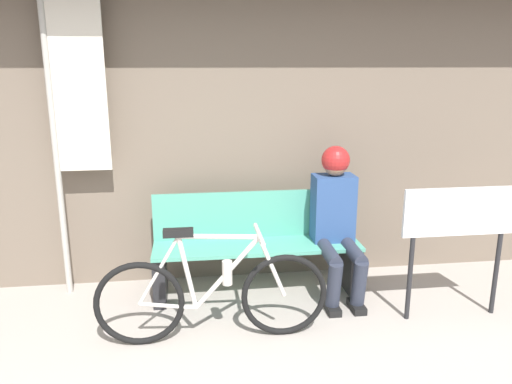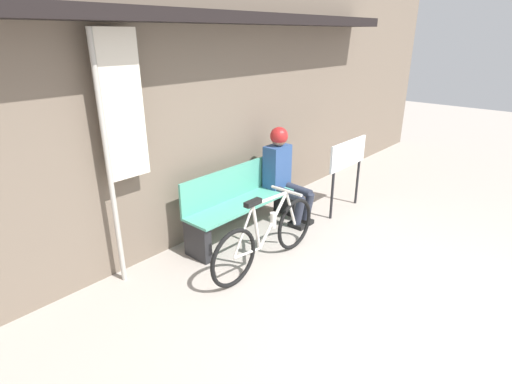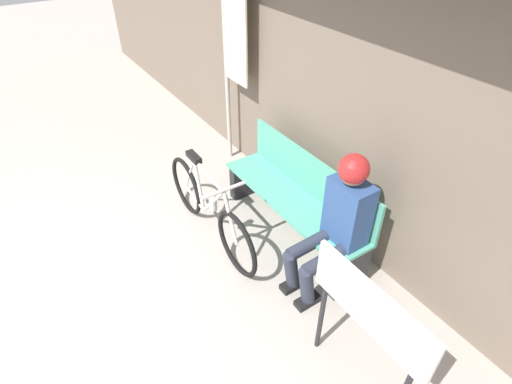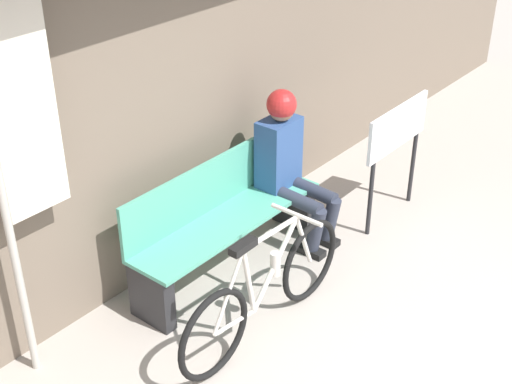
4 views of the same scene
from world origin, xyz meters
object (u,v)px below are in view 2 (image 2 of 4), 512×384
Objects in this scene: banner_pole at (118,129)px; signboard at (348,159)px; person_seated at (283,169)px; park_bench_near at (243,203)px; bicycle at (267,236)px.

banner_pole reaches higher than signboard.
banner_pole is (-2.07, 0.31, 0.83)m from person_seated.
park_bench_near is at bearing 156.65° from signboard.
banner_pole is 2.36× the size of signboard.
person_seated is 1.22× the size of signboard.
bicycle is at bearing -176.76° from signboard.
park_bench_near is 1.06× the size of bicycle.
park_bench_near is 1.37× the size of person_seated.
banner_pole is at bearing 138.68° from bicycle.
person_seated reaches higher than park_bench_near.
banner_pole is (-1.43, 0.19, 1.14)m from park_bench_near.
signboard is at bearing -15.79° from banner_pole.
signboard is at bearing -23.35° from park_bench_near.
signboard is (0.78, -0.50, 0.05)m from person_seated.
park_bench_near is at bearing -7.70° from banner_pole.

